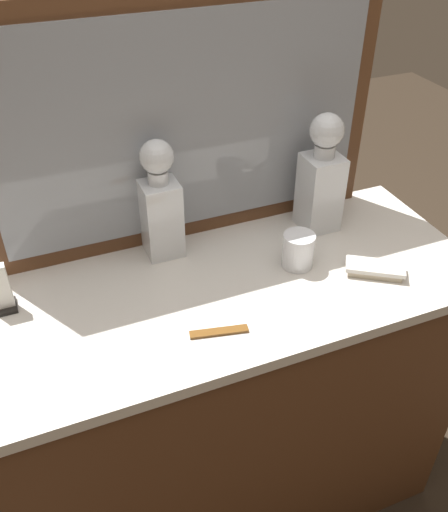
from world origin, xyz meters
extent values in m
plane|color=#2D2319|center=(0.00, 0.00, 0.00)|extent=(6.00, 6.00, 0.00)
cube|color=brown|center=(0.00, 0.00, 0.40)|extent=(1.13, 0.47, 0.79)
cube|color=silver|center=(0.00, 0.00, 0.81)|extent=(1.17, 0.49, 0.03)
cube|color=brown|center=(0.00, 0.23, 1.10)|extent=(0.94, 0.03, 0.57)
cube|color=gray|center=(0.00, 0.21, 1.10)|extent=(0.86, 0.01, 0.49)
cube|color=white|center=(0.31, 0.13, 0.92)|extent=(0.09, 0.09, 0.19)
cube|color=brown|center=(0.31, 0.13, 0.87)|extent=(0.08, 0.08, 0.11)
cylinder|color=white|center=(0.31, 0.13, 1.03)|extent=(0.05, 0.05, 0.03)
sphere|color=white|center=(0.31, 0.13, 1.08)|extent=(0.08, 0.08, 0.08)
cube|color=white|center=(-0.08, 0.17, 0.91)|extent=(0.08, 0.08, 0.18)
cube|color=brown|center=(-0.08, 0.17, 0.87)|extent=(0.07, 0.07, 0.11)
cylinder|color=white|center=(-0.08, 0.17, 1.02)|extent=(0.05, 0.05, 0.03)
sphere|color=white|center=(-0.08, 0.17, 1.07)|extent=(0.08, 0.08, 0.08)
cylinder|color=white|center=(0.18, 0.01, 0.86)|extent=(0.07, 0.07, 0.08)
cylinder|color=silver|center=(0.18, 0.01, 0.83)|extent=(0.07, 0.07, 0.01)
cube|color=#B7A88C|center=(0.33, -0.09, 0.83)|extent=(0.13, 0.11, 0.01)
cube|color=beige|center=(0.33, -0.09, 0.84)|extent=(0.14, 0.12, 0.01)
cube|color=brown|center=(-0.07, -0.13, 0.82)|extent=(0.12, 0.04, 0.01)
cube|color=black|center=(-0.46, 0.10, 0.82)|extent=(0.05, 0.05, 0.01)
camera|label=1|loc=(-0.36, -0.88, 1.60)|focal=39.21mm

